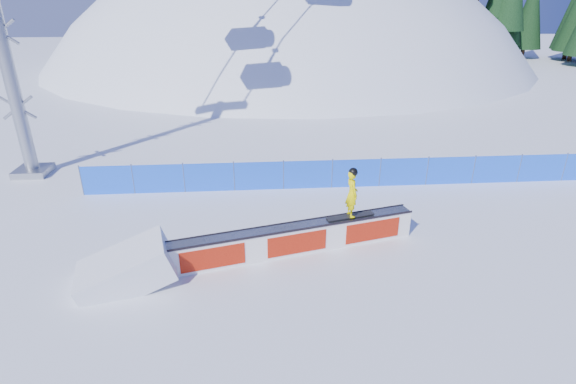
{
  "coord_description": "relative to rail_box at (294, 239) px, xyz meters",
  "views": [
    {
      "loc": [
        -4.11,
        -12.45,
        7.34
      ],
      "look_at": [
        -3.08,
        1.03,
        1.39
      ],
      "focal_mm": 28.0,
      "sensor_mm": 36.0,
      "label": 1
    }
  ],
  "objects": [
    {
      "name": "snowboarder",
      "position": [
        1.81,
        0.46,
        1.28
      ],
      "size": [
        1.58,
        0.65,
        1.63
      ],
      "rotation": [
        0.0,
        0.0,
        1.75
      ],
      "color": "black",
      "rests_on": "rail_box"
    },
    {
      "name": "snow_ramp",
      "position": [
        -4.77,
        -1.2,
        -0.47
      ],
      "size": [
        2.99,
        2.26,
        1.66
      ],
      "primitive_type": null,
      "rotation": [
        0.0,
        -0.31,
        0.25
      ],
      "color": "white",
      "rests_on": "ground"
    },
    {
      "name": "ground",
      "position": [
        3.0,
        0.48,
        -0.47
      ],
      "size": [
        160.0,
        160.0,
        0.0
      ],
      "primitive_type": "plane",
      "color": "white",
      "rests_on": "ground"
    },
    {
      "name": "snow_hill",
      "position": [
        3.0,
        42.48,
        -18.47
      ],
      "size": [
        64.0,
        64.0,
        64.0
      ],
      "color": "white",
      "rests_on": "ground"
    },
    {
      "name": "safety_fence",
      "position": [
        3.0,
        4.98,
        0.14
      ],
      "size": [
        22.05,
        0.05,
        1.3
      ],
      "color": "blue",
      "rests_on": "ground"
    },
    {
      "name": "rail_box",
      "position": [
        0.0,
        0.0,
        0.0
      ],
      "size": [
        7.77,
        2.46,
        0.95
      ],
      "rotation": [
        0.0,
        0.0,
        0.25
      ],
      "color": "white",
      "rests_on": "ground"
    }
  ]
}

